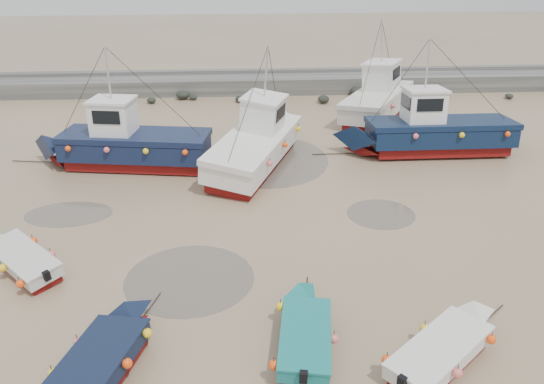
{
  "coord_description": "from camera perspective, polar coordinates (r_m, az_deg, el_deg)",
  "views": [
    {
      "loc": [
        -0.69,
        -17.58,
        11.76
      ],
      "look_at": [
        0.45,
        2.51,
        1.4
      ],
      "focal_mm": 35.0,
      "sensor_mm": 36.0,
      "label": 1
    }
  ],
  "objects": [
    {
      "name": "puddle_b",
      "position": [
        24.28,
        11.64,
        -2.33
      ],
      "size": [
        3.07,
        3.07,
        0.01
      ],
      "primitive_type": "cylinder",
      "color": "#5C544A",
      "rests_on": "ground"
    },
    {
      "name": "cabin_boat_2",
      "position": [
        30.92,
        16.6,
        6.32
      ],
      "size": [
        11.18,
        3.4,
        6.22
      ],
      "rotation": [
        0.0,
        0.0,
        1.57
      ],
      "color": "maroon",
      "rests_on": "ground"
    },
    {
      "name": "cabin_boat_1",
      "position": [
        28.27,
        -1.65,
        5.52
      ],
      "size": [
        5.95,
        10.9,
        6.22
      ],
      "rotation": [
        0.0,
        0.0,
        -0.38
      ],
      "color": "maroon",
      "rests_on": "ground"
    },
    {
      "name": "dinghy_2",
      "position": [
        16.82,
        3.54,
        -14.59
      ],
      "size": [
        2.22,
        5.5,
        1.43
      ],
      "rotation": [
        0.0,
        0.0,
        -0.14
      ],
      "color": "maroon",
      "rests_on": "ground"
    },
    {
      "name": "dinghy_0",
      "position": [
        22.14,
        -25.45,
        -6.16
      ],
      "size": [
        4.57,
        4.6,
        1.43
      ],
      "rotation": [
        0.0,
        0.0,
        0.78
      ],
      "color": "maroon",
      "rests_on": "ground"
    },
    {
      "name": "cabin_boat_3",
      "position": [
        36.08,
        11.73,
        9.9
      ],
      "size": [
        6.66,
        9.05,
        6.22
      ],
      "rotation": [
        0.0,
        0.0,
        -0.57
      ],
      "color": "maroon",
      "rests_on": "ground"
    },
    {
      "name": "puddle_a",
      "position": [
        19.97,
        -8.86,
        -9.19
      ],
      "size": [
        4.79,
        4.79,
        0.01
      ],
      "primitive_type": "cylinder",
      "color": "#5C544A",
      "rests_on": "ground"
    },
    {
      "name": "puddle_d",
      "position": [
        29.22,
        -0.59,
        3.52
      ],
      "size": [
        6.79,
        6.79,
        0.01
      ],
      "primitive_type": "cylinder",
      "color": "#5C544A",
      "rests_on": "ground"
    },
    {
      "name": "ground",
      "position": [
        21.16,
        -0.84,
        -6.52
      ],
      "size": [
        120.0,
        120.0,
        0.0
      ],
      "primitive_type": "plane",
      "color": "#9E8364",
      "rests_on": "ground"
    },
    {
      "name": "seawall",
      "position": [
        41.12,
        -2.15,
        11.51
      ],
      "size": [
        60.0,
        4.92,
        1.5
      ],
      "color": "slate",
      "rests_on": "ground"
    },
    {
      "name": "puddle_c",
      "position": [
        25.47,
        -21.02,
        -2.23
      ],
      "size": [
        3.9,
        3.9,
        0.01
      ],
      "primitive_type": "cylinder",
      "color": "#5C544A",
      "rests_on": "ground"
    },
    {
      "name": "dinghy_1",
      "position": [
        16.58,
        -18.0,
        -17.01
      ],
      "size": [
        3.21,
        6.27,
        1.43
      ],
      "rotation": [
        0.0,
        0.0,
        -0.31
      ],
      "color": "maroon",
      "rests_on": "ground"
    },
    {
      "name": "person",
      "position": [
        27.83,
        -9.29,
        1.86
      ],
      "size": [
        0.66,
        0.45,
        1.76
      ],
      "primitive_type": "imported",
      "rotation": [
        0.0,
        0.0,
        3.19
      ],
      "color": "#1D213C",
      "rests_on": "ground"
    },
    {
      "name": "dinghy_3",
      "position": [
        17.08,
        18.34,
        -15.5
      ],
      "size": [
        5.05,
        4.34,
        1.43
      ],
      "rotation": [
        0.0,
        0.0,
        -0.88
      ],
      "color": "maroon",
      "rests_on": "ground"
    },
    {
      "name": "cabin_boat_0",
      "position": [
        29.03,
        -15.69,
        5.1
      ],
      "size": [
        10.94,
        4.03,
        6.22
      ],
      "rotation": [
        0.0,
        0.0,
        1.43
      ],
      "color": "maroon",
      "rests_on": "ground"
    }
  ]
}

